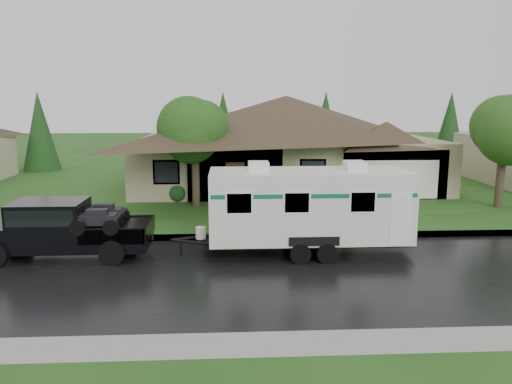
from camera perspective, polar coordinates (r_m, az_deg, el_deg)
ground at (r=17.98m, az=1.91°, el=-7.21°), size 140.00×140.00×0.00m
road at (r=16.09m, az=2.53°, el=-9.35°), size 140.00×8.00×0.01m
curb at (r=20.11m, az=1.37°, el=-5.08°), size 140.00×0.50×0.15m
lawn at (r=32.55m, az=-0.32°, el=0.91°), size 140.00×26.00×0.15m
house_main at (r=31.20m, az=4.01°, el=6.97°), size 19.44×10.80×6.90m
tree_left_green at (r=25.16m, az=-7.02°, el=6.85°), size 3.28×3.28×5.43m
tree_right_green at (r=27.55m, az=26.55°, el=6.61°), size 3.48×3.48×5.75m
shrub_row at (r=27.03m, az=4.48°, el=0.16°), size 13.60×1.00×1.00m
pickup_truck at (r=18.80m, az=-21.60°, el=-3.76°), size 6.04×2.29×2.01m
travel_trailer at (r=17.87m, az=6.08°, el=-1.50°), size 7.44×2.62×3.34m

